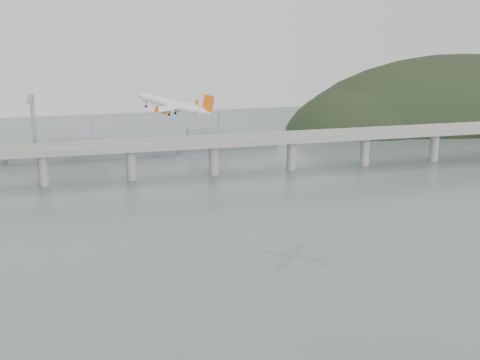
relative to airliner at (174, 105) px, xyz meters
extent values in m
plane|color=slate|center=(20.05, -86.90, -60.74)|extent=(900.00, 900.00, 0.00)
cube|color=gray|center=(20.05, 113.10, -40.74)|extent=(800.00, 22.00, 2.20)
cube|color=gray|center=(20.05, 102.60, -38.74)|extent=(800.00, 0.60, 1.80)
cube|color=gray|center=(20.05, 123.60, -38.74)|extent=(800.00, 0.60, 1.80)
cylinder|color=gray|center=(-59.95, 113.10, -51.24)|extent=(6.00, 6.00, 21.00)
cylinder|color=gray|center=(-9.95, 113.10, -51.24)|extent=(6.00, 6.00, 21.00)
cylinder|color=gray|center=(40.05, 113.10, -51.24)|extent=(6.00, 6.00, 21.00)
cylinder|color=gray|center=(90.05, 113.10, -51.24)|extent=(6.00, 6.00, 21.00)
cylinder|color=gray|center=(140.05, 113.10, -51.24)|extent=(6.00, 6.00, 21.00)
cylinder|color=gray|center=(190.05, 113.10, -51.24)|extent=(6.00, 6.00, 21.00)
ellipsoid|color=black|center=(290.05, 243.10, -78.74)|extent=(320.00, 150.00, 156.00)
ellipsoid|color=black|center=(195.05, 233.10, -72.74)|extent=(140.00, 110.00, 96.00)
cube|color=gray|center=(-29.95, 178.10, -56.74)|extent=(110.55, 21.43, 8.00)
cube|color=gray|center=(-40.95, 178.10, -48.74)|extent=(39.01, 16.73, 8.00)
cylinder|color=gray|center=(-29.95, 178.10, -40.74)|extent=(1.60, 1.60, 14.00)
cube|color=gray|center=(60.05, 188.10, -56.74)|extent=(85.00, 13.60, 8.00)
cube|color=gray|center=(51.55, 188.10, -48.74)|extent=(29.75, 11.90, 8.00)
cylinder|color=gray|center=(60.05, 188.10, -40.74)|extent=(1.60, 1.60, 14.00)
cube|color=gray|center=(-69.95, 213.10, -40.74)|extent=(3.00, 3.00, 40.00)
cube|color=gray|center=(-69.95, 203.10, -22.74)|extent=(3.00, 28.00, 3.00)
cylinder|color=white|center=(-0.70, 0.57, 0.31)|extent=(23.13, 21.08, 8.44)
cone|color=white|center=(-12.82, 10.24, 3.13)|extent=(5.74, 5.63, 4.23)
cone|color=white|center=(11.89, -9.44, -2.11)|extent=(6.51, 6.09, 4.40)
cube|color=white|center=(-0.11, 0.03, -0.83)|extent=(24.47, 29.38, 2.94)
cube|color=white|center=(11.25, -8.89, -1.25)|extent=(9.74, 11.25, 1.41)
cube|color=orange|center=(12.56, -9.72, 1.77)|extent=(4.72, 3.44, 7.10)
cylinder|color=orange|center=(1.85, 5.30, -2.20)|extent=(4.86, 4.65, 2.99)
cylinder|color=black|center=(0.26, 6.57, -1.83)|extent=(2.00, 2.11, 2.29)
cube|color=white|center=(2.02, 5.23, -1.23)|extent=(2.25, 1.79, 1.61)
cylinder|color=orange|center=(-4.82, -3.22, -1.64)|extent=(4.86, 4.65, 2.99)
cylinder|color=black|center=(-6.41, -1.95, -1.27)|extent=(2.00, 2.11, 2.29)
cube|color=white|center=(-4.65, -3.29, -0.67)|extent=(2.25, 1.79, 1.61)
cylinder|color=black|center=(1.16, 2.17, -2.70)|extent=(0.90, 0.66, 2.40)
cylinder|color=black|center=(0.98, 2.25, -3.77)|extent=(1.26, 1.05, 1.28)
cylinder|color=black|center=(-1.99, -1.86, -2.44)|extent=(0.90, 0.66, 2.40)
cylinder|color=black|center=(-2.18, -1.78, -3.50)|extent=(1.26, 1.05, 1.28)
cylinder|color=black|center=(-10.26, 8.02, -0.28)|extent=(0.90, 0.66, 2.40)
cylinder|color=black|center=(-10.45, 8.09, -1.35)|extent=(1.26, 1.05, 1.28)
cube|color=orange|center=(11.92, 11.91, -0.88)|extent=(1.74, 1.29, 2.61)
cube|color=orange|center=(-8.70, -14.43, 0.84)|extent=(1.74, 1.29, 2.61)
camera|label=1|loc=(-37.55, -259.97, 39.15)|focal=48.00mm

